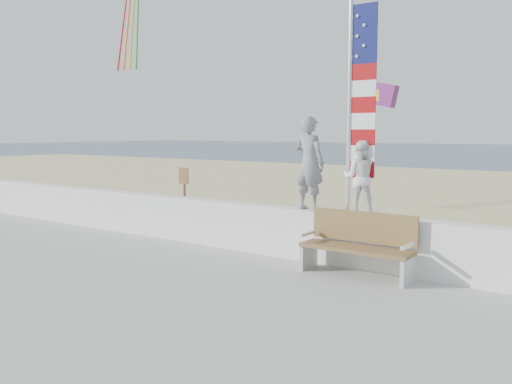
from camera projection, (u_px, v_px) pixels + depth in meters
ground at (182, 283)px, 8.81m from camera, size 220.00×220.00×0.00m
sand at (391, 214)px, 16.09m from camera, size 90.00×40.00×0.08m
seawall at (254, 228)px, 10.36m from camera, size 30.00×0.35×0.90m
adult at (309, 163)px, 9.52m from camera, size 0.65×0.48×1.65m
child at (361, 178)px, 8.97m from camera, size 0.69×0.59×1.24m
bench at (358, 244)px, 8.61m from camera, size 1.80×0.57×1.00m
flag at (357, 99)px, 8.89m from camera, size 0.50×0.08×3.50m
parafoil_kite at (378, 94)px, 11.51m from camera, size 0.92×0.27×0.63m
big_kite at (134, 4)px, 18.07m from camera, size 3.71×3.32×4.64m
sign at (184, 191)px, 14.02m from camera, size 0.32×0.07×1.46m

